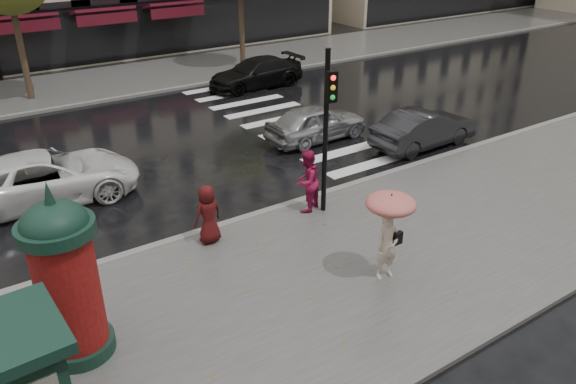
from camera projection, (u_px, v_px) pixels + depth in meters
ground at (291, 279)px, 13.03m from camera, size 160.00×160.00×0.00m
near_sidewalk at (303, 288)px, 12.64m from camera, size 90.00×7.00×0.12m
far_sidewalk at (71, 88)px, 27.14m from camera, size 90.00×6.00×0.12m
near_kerb at (229, 223)px, 15.23m from camera, size 90.00×0.25×0.14m
far_kerb at (89, 103)px, 24.90m from camera, size 90.00×0.25×0.14m
zebra_crossing at (281, 119)px, 23.16m from camera, size 3.60×11.75×0.01m
woman_umbrella at (389, 222)px, 12.31m from camera, size 1.12×1.12×2.15m
woman_red at (307, 181)px, 15.44m from camera, size 1.07×0.98×1.79m
man_burgundy at (208, 214)px, 13.98m from camera, size 0.82×0.59×1.55m
morris_column at (66, 276)px, 9.98m from camera, size 1.33×1.33×3.59m
traffic_light at (327, 118)px, 14.54m from camera, size 0.32×0.44×4.52m
car_silver at (316, 123)px, 20.75m from camera, size 4.02×1.70×1.36m
car_darkgrey at (424, 128)px, 20.18m from camera, size 4.18×1.55×1.37m
car_white at (45, 178)px, 16.30m from camera, size 5.52×2.93×1.48m
car_black at (256, 73)px, 27.12m from camera, size 4.83×2.06×1.39m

